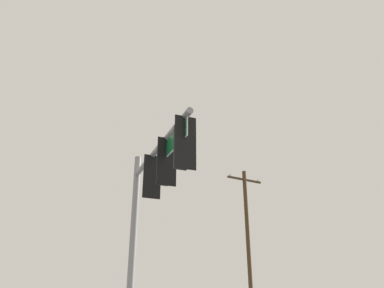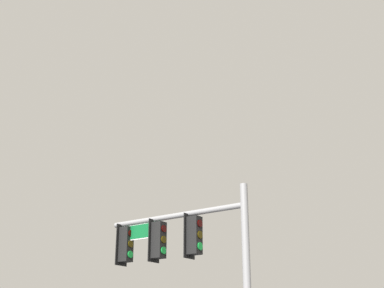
{
  "view_description": "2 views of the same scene",
  "coord_description": "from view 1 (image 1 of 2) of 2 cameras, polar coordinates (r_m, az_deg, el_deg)",
  "views": [
    {
      "loc": [
        4.16,
        -11.06,
        1.4
      ],
      "look_at": [
        -5.15,
        -4.31,
        6.36
      ],
      "focal_mm": 35.0,
      "sensor_mm": 36.0,
      "label": 1
    },
    {
      "loc": [
        -10.65,
        8.47,
        1.94
      ],
      "look_at": [
        -5.2,
        -5.23,
        7.37
      ],
      "focal_mm": 50.0,
      "sensor_mm": 36.0,
      "label": 2
    }
  ],
  "objects": [
    {
      "name": "utility_pole",
      "position": [
        25.03,
        8.53,
        -14.35
      ],
      "size": [
        0.42,
        2.78,
        9.9
      ],
      "color": "#47331E",
      "rests_on": "ground_plane"
    },
    {
      "name": "signal_pole_near",
      "position": [
        10.57,
        -5.93,
        -6.86
      ],
      "size": [
        4.83,
        1.46,
        6.08
      ],
      "color": "gray",
      "rests_on": "ground_plane"
    }
  ]
}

